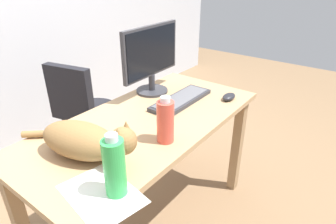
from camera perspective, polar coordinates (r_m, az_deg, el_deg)
name	(u,v)px	position (r m, az deg, el deg)	size (l,w,h in m)	color
ground_plane	(150,222)	(1.98, -3.57, -21.02)	(8.00, 8.00, 0.00)	#846647
desk	(147,139)	(1.57, -4.23, -5.38)	(1.37, 0.66, 0.75)	tan
office_chair	(88,125)	(2.30, -15.55, -2.52)	(0.49, 0.48, 0.89)	black
monitor	(151,57)	(1.77, -3.34, 10.81)	(0.48, 0.20, 0.41)	#333338
keyboard	(181,100)	(1.70, 2.59, 2.46)	(0.44, 0.15, 0.03)	#333338
cat	(84,140)	(1.23, -16.33, -5.34)	(0.26, 0.60, 0.20)	olive
computer_mouse	(229,97)	(1.76, 12.01, 2.99)	(0.11, 0.06, 0.04)	#232328
paper_sheet	(102,194)	(1.08, -13.04, -15.59)	(0.21, 0.30, 0.00)	white
water_bottle	(165,121)	(1.28, -0.52, -1.82)	(0.08, 0.08, 0.22)	#D84C3D
spray_bottle	(115,167)	(1.00, -10.57, -10.70)	(0.08, 0.08, 0.24)	green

